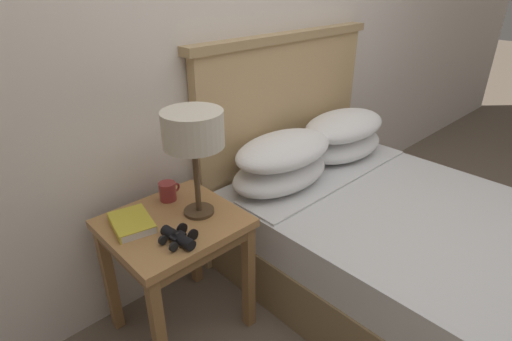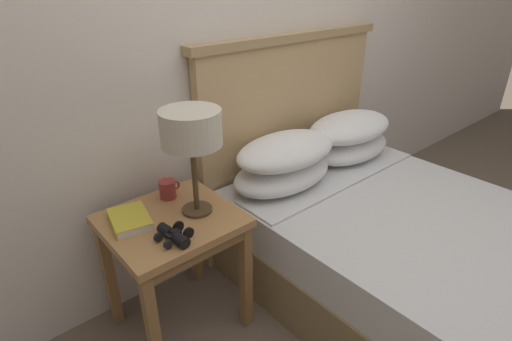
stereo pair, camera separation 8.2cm
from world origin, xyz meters
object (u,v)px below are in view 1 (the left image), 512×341
Objects in this scene: table_lamp at (193,132)px; binoculars_pair at (178,237)px; nightstand at (175,237)px; book_on_nightstand at (131,223)px; coffee_mug at (168,191)px; bed at (397,237)px.

binoculars_pair is (-0.18, -0.12, -0.35)m from table_lamp.
nightstand is 2.63× the size of book_on_nightstand.
book_on_nightstand is at bearing -160.52° from coffee_mug.
table_lamp is at bearing -79.24° from coffee_mug.
bed is 4.19× the size of table_lamp.
nightstand is 1.32× the size of table_lamp.
bed is 1.18m from coffee_mug.
book_on_nightstand is at bearing 109.83° from binoculars_pair.
table_lamp is 0.45m from book_on_nightstand.
bed reaches higher than book_on_nightstand.
binoculars_pair is at bearing -116.11° from coffee_mug.
table_lamp reaches higher than book_on_nightstand.
bed is 1.15m from binoculars_pair.
nightstand is 5.85× the size of coffee_mug.
book_on_nightstand is (-0.15, 0.08, 0.11)m from nightstand.
bed is at bearing -38.39° from coffee_mug.
book_on_nightstand is at bearing 158.39° from table_lamp.
nightstand is at bearing -117.18° from coffee_mug.
table_lamp is (-0.85, 0.52, 0.66)m from bed.
binoculars_pair is at bearing -147.37° from table_lamp.
coffee_mug reaches higher than binoculars_pair.
binoculars_pair is (0.08, -0.22, 0.01)m from book_on_nightstand.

